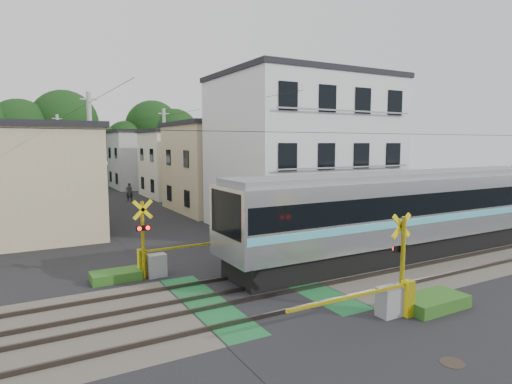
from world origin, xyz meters
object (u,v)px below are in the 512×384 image
apartment_block (302,152)px  pedestrian (129,192)px  manhole_cover (452,363)px  crossing_signal_near (393,293)px  crossing_signal_far (154,259)px

apartment_block → pedestrian: size_ratio=6.06×
pedestrian → manhole_cover: (0.11, -32.65, -0.83)m
apartment_block → manhole_cover: 17.84m
apartment_block → crossing_signal_near: bearing=-114.2°
crossing_signal_near → crossing_signal_far: 8.95m
pedestrian → manhole_cover: size_ratio=2.91×
manhole_cover → pedestrian: bearing=90.2°
crossing_signal_far → pedestrian: size_ratio=2.81×
pedestrian → manhole_cover: 32.66m
crossing_signal_far → apartment_block: apartment_block is taller
pedestrian → manhole_cover: bearing=101.9°
pedestrian → manhole_cover: pedestrian is taller
crossing_signal_near → manhole_cover: 2.91m
crossing_signal_near → crossing_signal_far: same height
crossing_signal_near → pedestrian: 29.98m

